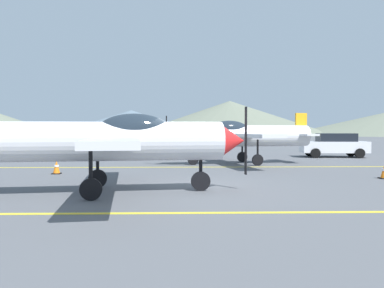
{
  "coord_description": "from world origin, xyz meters",
  "views": [
    {
      "loc": [
        -0.64,
        -12.5,
        1.89
      ],
      "look_at": [
        -0.15,
        6.0,
        1.2
      ],
      "focal_mm": 37.01,
      "sensor_mm": 36.0,
      "label": 1
    }
  ],
  "objects_px": {
    "airplane_near": "(112,140)",
    "airplane_mid": "(241,135)",
    "traffic_cone_side": "(57,167)",
    "car_sedan": "(334,145)"
  },
  "relations": [
    {
      "from": "airplane_mid",
      "to": "car_sedan",
      "type": "relative_size",
      "value": 2.1
    },
    {
      "from": "airplane_mid",
      "to": "car_sedan",
      "type": "xyz_separation_m",
      "value": [
        7.14,
        5.06,
        -0.73
      ]
    },
    {
      "from": "airplane_near",
      "to": "airplane_mid",
      "type": "xyz_separation_m",
      "value": [
        5.25,
        9.72,
        0.0
      ]
    },
    {
      "from": "car_sedan",
      "to": "airplane_near",
      "type": "bearing_deg",
      "value": -129.97
    },
    {
      "from": "airplane_near",
      "to": "car_sedan",
      "type": "distance_m",
      "value": 19.3
    },
    {
      "from": "traffic_cone_side",
      "to": "airplane_near",
      "type": "bearing_deg",
      "value": -57.43
    },
    {
      "from": "traffic_cone_side",
      "to": "car_sedan",
      "type": "bearing_deg",
      "value": 31.78
    },
    {
      "from": "airplane_mid",
      "to": "airplane_near",
      "type": "bearing_deg",
      "value": -118.38
    },
    {
      "from": "airplane_near",
      "to": "airplane_mid",
      "type": "relative_size",
      "value": 1.0
    },
    {
      "from": "airplane_mid",
      "to": "car_sedan",
      "type": "height_order",
      "value": "airplane_mid"
    }
  ]
}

